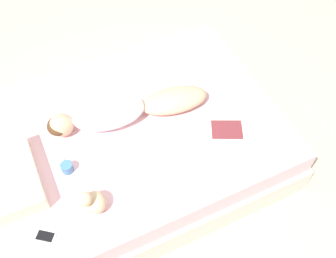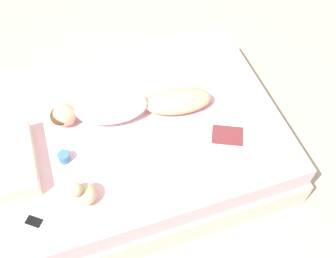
{
  "view_description": "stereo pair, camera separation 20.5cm",
  "coord_description": "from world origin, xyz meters",
  "px_view_note": "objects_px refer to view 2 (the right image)",
  "views": [
    {
      "loc": [
        -1.73,
        0.51,
        2.92
      ],
      "look_at": [
        -0.17,
        -0.23,
        0.55
      ],
      "focal_mm": 42.0,
      "sensor_mm": 36.0,
      "label": 1
    },
    {
      "loc": [
        -1.8,
        0.32,
        2.92
      ],
      "look_at": [
        -0.17,
        -0.23,
        0.55
      ],
      "focal_mm": 42.0,
      "sensor_mm": 36.0,
      "label": 2
    }
  ],
  "objects_px": {
    "coffee_mug": "(64,157)",
    "open_magazine": "(227,150)",
    "person": "(126,106)",
    "cell_phone": "(34,222)"
  },
  "relations": [
    {
      "from": "person",
      "to": "coffee_mug",
      "type": "height_order",
      "value": "person"
    },
    {
      "from": "open_magazine",
      "to": "coffee_mug",
      "type": "bearing_deg",
      "value": 100.97
    },
    {
      "from": "open_magazine",
      "to": "cell_phone",
      "type": "relative_size",
      "value": 4.18
    },
    {
      "from": "person",
      "to": "coffee_mug",
      "type": "relative_size",
      "value": 10.86
    },
    {
      "from": "cell_phone",
      "to": "open_magazine",
      "type": "bearing_deg",
      "value": -48.23
    },
    {
      "from": "person",
      "to": "coffee_mug",
      "type": "bearing_deg",
      "value": 125.09
    },
    {
      "from": "open_magazine",
      "to": "coffee_mug",
      "type": "xyz_separation_m",
      "value": [
        0.3,
        1.14,
        0.04
      ]
    },
    {
      "from": "person",
      "to": "cell_phone",
      "type": "relative_size",
      "value": 8.31
    },
    {
      "from": "person",
      "to": "coffee_mug",
      "type": "xyz_separation_m",
      "value": [
        -0.27,
        0.53,
        -0.06
      ]
    },
    {
      "from": "coffee_mug",
      "to": "open_magazine",
      "type": "bearing_deg",
      "value": -104.66
    }
  ]
}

